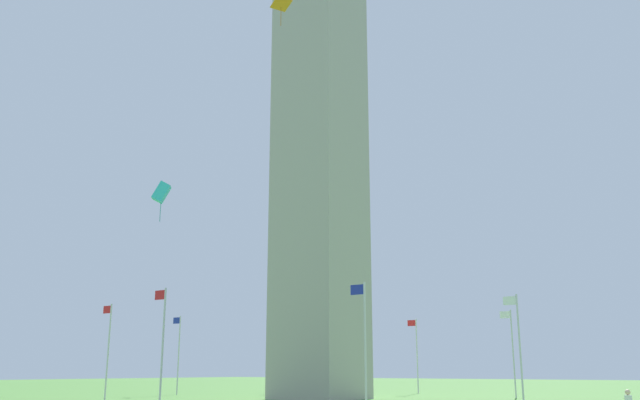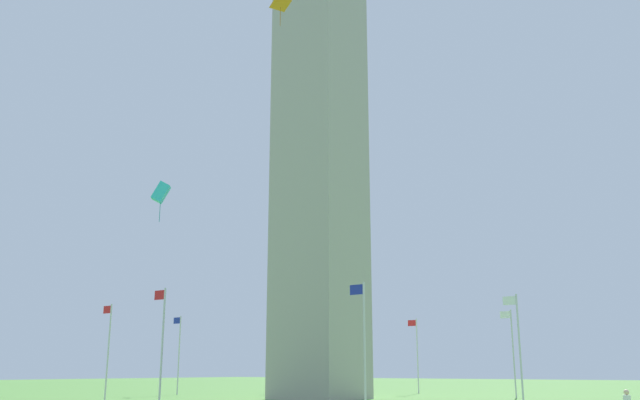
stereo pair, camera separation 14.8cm
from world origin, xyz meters
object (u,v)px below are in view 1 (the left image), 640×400
(kite_cyan_box, at_px, (161,192))
(flagpole_nw, at_px, (295,353))
(flagpole_w, at_px, (417,352))
(flagpole_n, at_px, (178,351))
(flagpole_s, at_px, (519,343))
(flagpole_sw, at_px, (512,349))
(obelisk_monument, at_px, (320,72))
(flagpole_e, at_px, (162,341))
(flagpole_se, at_px, (364,339))
(flagpole_ne, at_px, (108,347))
(kite_orange_diamond, at_px, (281,5))

(kite_cyan_box, bearing_deg, flagpole_nw, -67.19)
(flagpole_nw, distance_m, kite_cyan_box, 36.36)
(flagpole_w, relative_size, flagpole_nw, 1.00)
(flagpole_n, xyz_separation_m, flagpole_w, (-17.99, -17.99, 0.00))
(flagpole_s, relative_size, flagpole_sw, 1.00)
(obelisk_monument, relative_size, flagpole_e, 7.73)
(flagpole_sw, xyz_separation_m, flagpole_w, (12.72, -5.27, 0.00))
(flagpole_se, bearing_deg, obelisk_monument, -45.14)
(obelisk_monument, height_order, flagpole_sw, obelisk_monument)
(flagpole_n, distance_m, kite_cyan_box, 28.88)
(kite_cyan_box, bearing_deg, flagpole_ne, -26.66)
(flagpole_n, relative_size, kite_orange_diamond, 4.25)
(kite_cyan_box, bearing_deg, flagpole_n, -46.05)
(flagpole_e, bearing_deg, flagpole_ne, -22.50)
(flagpole_e, distance_m, kite_orange_diamond, 24.52)
(flagpole_n, relative_size, flagpole_nw, 1.00)
(flagpole_e, xyz_separation_m, flagpole_se, (-12.72, -5.27, 0.00))
(flagpole_n, xyz_separation_m, flagpole_s, (-35.99, 0.00, 0.00))
(flagpole_w, xyz_separation_m, flagpole_nw, (12.72, 5.27, 0.00))
(obelisk_monument, bearing_deg, flagpole_nw, -44.86)
(flagpole_n, bearing_deg, flagpole_s, 180.00)
(flagpole_e, bearing_deg, kite_cyan_box, 118.60)
(obelisk_monument, distance_m, flagpole_e, 31.84)
(flagpole_ne, relative_size, kite_cyan_box, 2.83)
(flagpole_nw, relative_size, kite_cyan_box, 2.83)
(flagpole_e, bearing_deg, flagpole_n, -45.00)
(flagpole_n, distance_m, flagpole_se, 33.25)
(flagpole_ne, bearing_deg, flagpole_se, 180.00)
(flagpole_n, bearing_deg, kite_orange_diamond, 148.25)
(flagpole_s, xyz_separation_m, kite_cyan_box, (17.15, 19.53, 9.89))
(flagpole_se, relative_size, kite_orange_diamond, 4.25)
(flagpole_s, bearing_deg, flagpole_sw, -67.50)
(flagpole_e, distance_m, flagpole_nw, 33.25)
(flagpole_ne, relative_size, flagpole_w, 1.00)
(obelisk_monument, relative_size, flagpole_nw, 7.73)
(flagpole_n, distance_m, flagpole_nw, 13.77)
(flagpole_ne, bearing_deg, obelisk_monument, -135.14)
(flagpole_s, distance_m, flagpole_w, 25.45)
(obelisk_monument, distance_m, flagpole_w, 31.84)
(flagpole_nw, xyz_separation_m, kite_orange_diamond, (-21.39, 29.22, 22.89))
(obelisk_monument, xyz_separation_m, flagpole_nw, (12.78, -12.72, -26.26))
(flagpole_sw, distance_m, flagpole_nw, 25.45)
(flagpole_se, distance_m, flagpole_s, 13.77)
(flagpole_s, bearing_deg, kite_cyan_box, 48.71)
(flagpole_n, distance_m, flagpole_sw, 33.25)
(obelisk_monument, relative_size, kite_orange_diamond, 32.81)
(flagpole_e, height_order, flagpole_nw, same)
(obelisk_monument, height_order, flagpole_w, obelisk_monument)
(obelisk_monument, distance_m, flagpole_ne, 31.86)
(flagpole_n, relative_size, flagpole_e, 1.00)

